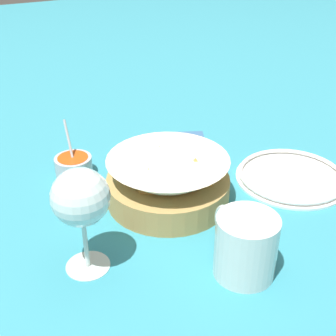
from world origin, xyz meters
TOP-DOWN VIEW (x-y plane):
  - ground_plane at (0.00, 0.00)m, footprint 4.00×4.00m
  - food_basket at (0.02, -0.02)m, footprint 0.22×0.22m
  - sauce_cup at (0.19, 0.11)m, footprint 0.08×0.07m
  - wine_glass at (-0.08, 0.17)m, footprint 0.08×0.08m
  - beer_mug at (-0.19, -0.03)m, footprint 0.13×0.09m
  - side_plate at (-0.02, -0.27)m, footprint 0.22×0.22m
  - napkin at (0.20, -0.15)m, footprint 0.15×0.12m

SIDE VIEW (x-z plane):
  - ground_plane at x=0.00m, z-range 0.00..0.00m
  - napkin at x=0.20m, z-range 0.00..0.01m
  - side_plate at x=-0.02m, z-range 0.00..0.01m
  - sauce_cup at x=0.19m, z-range -0.03..0.07m
  - food_basket at x=0.02m, z-range -0.01..0.09m
  - beer_mug at x=-0.19m, z-range 0.00..0.09m
  - wine_glass at x=-0.08m, z-range 0.04..0.20m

